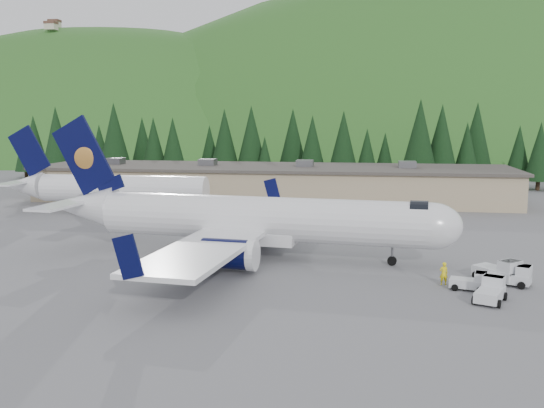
{
  "coord_description": "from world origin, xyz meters",
  "views": [
    {
      "loc": [
        9.1,
        -52.25,
        12.5
      ],
      "look_at": [
        0.0,
        6.0,
        4.0
      ],
      "focal_mm": 40.0,
      "sensor_mm": 36.0,
      "label": 1
    }
  ],
  "objects_px": {
    "baggage_tug_a": "(472,282)",
    "baggage_tug_d": "(500,272)",
    "second_airliner": "(103,188)",
    "terminal_building": "(272,183)",
    "baggage_tug_b": "(513,276)",
    "airliner": "(250,220)",
    "baggage_tug_c": "(491,291)",
    "ramp_worker": "(444,273)"
  },
  "relations": [
    {
      "from": "terminal_building",
      "to": "ramp_worker",
      "type": "xyz_separation_m",
      "value": [
        20.02,
        -44.66,
        -1.75
      ]
    },
    {
      "from": "baggage_tug_a",
      "to": "baggage_tug_b",
      "type": "bearing_deg",
      "value": 42.35
    },
    {
      "from": "baggage_tug_d",
      "to": "baggage_tug_c",
      "type": "bearing_deg",
      "value": -59.08
    },
    {
      "from": "baggage_tug_c",
      "to": "ramp_worker",
      "type": "relative_size",
      "value": 1.92
    },
    {
      "from": "baggage_tug_c",
      "to": "baggage_tug_d",
      "type": "relative_size",
      "value": 0.9
    },
    {
      "from": "airliner",
      "to": "baggage_tug_b",
      "type": "xyz_separation_m",
      "value": [
        21.27,
        -6.11,
        -2.67
      ]
    },
    {
      "from": "second_airliner",
      "to": "ramp_worker",
      "type": "bearing_deg",
      "value": -35.66
    },
    {
      "from": "airliner",
      "to": "baggage_tug_a",
      "type": "distance_m",
      "value": 19.84
    },
    {
      "from": "airliner",
      "to": "baggage_tug_b",
      "type": "relative_size",
      "value": 11.46
    },
    {
      "from": "baggage_tug_a",
      "to": "baggage_tug_b",
      "type": "xyz_separation_m",
      "value": [
        3.28,
        1.79,
        0.09
      ]
    },
    {
      "from": "airliner",
      "to": "terminal_building",
      "type": "relative_size",
      "value": 0.54
    },
    {
      "from": "second_airliner",
      "to": "baggage_tug_b",
      "type": "height_order",
      "value": "second_airliner"
    },
    {
      "from": "baggage_tug_c",
      "to": "baggage_tug_a",
      "type": "bearing_deg",
      "value": 41.15
    },
    {
      "from": "airliner",
      "to": "ramp_worker",
      "type": "bearing_deg",
      "value": -16.96
    },
    {
      "from": "second_airliner",
      "to": "baggage_tug_d",
      "type": "height_order",
      "value": "second_airliner"
    },
    {
      "from": "airliner",
      "to": "baggage_tug_d",
      "type": "relative_size",
      "value": 10.28
    },
    {
      "from": "baggage_tug_c",
      "to": "ramp_worker",
      "type": "distance_m",
      "value": 4.58
    },
    {
      "from": "baggage_tug_a",
      "to": "ramp_worker",
      "type": "bearing_deg",
      "value": 162.3
    },
    {
      "from": "baggage_tug_b",
      "to": "terminal_building",
      "type": "height_order",
      "value": "terminal_building"
    },
    {
      "from": "second_airliner",
      "to": "baggage_tug_c",
      "type": "bearing_deg",
      "value": -37.2
    },
    {
      "from": "ramp_worker",
      "to": "baggage_tug_b",
      "type": "bearing_deg",
      "value": 176.17
    },
    {
      "from": "airliner",
      "to": "baggage_tug_d",
      "type": "xyz_separation_m",
      "value": [
        20.49,
        -5.32,
        -2.56
      ]
    },
    {
      "from": "baggage_tug_d",
      "to": "ramp_worker",
      "type": "height_order",
      "value": "baggage_tug_d"
    },
    {
      "from": "airliner",
      "to": "baggage_tug_c",
      "type": "relative_size",
      "value": 11.41
    },
    {
      "from": "baggage_tug_a",
      "to": "ramp_worker",
      "type": "distance_m",
      "value": 2.2
    },
    {
      "from": "terminal_building",
      "to": "ramp_worker",
      "type": "relative_size",
      "value": 40.65
    },
    {
      "from": "airliner",
      "to": "terminal_building",
      "type": "height_order",
      "value": "airliner"
    },
    {
      "from": "baggage_tug_b",
      "to": "baggage_tug_c",
      "type": "relative_size",
      "value": 0.99
    },
    {
      "from": "baggage_tug_a",
      "to": "ramp_worker",
      "type": "xyz_separation_m",
      "value": [
        -1.86,
        1.14,
        0.25
      ]
    },
    {
      "from": "baggage_tug_a",
      "to": "baggage_tug_d",
      "type": "height_order",
      "value": "baggage_tug_d"
    },
    {
      "from": "airliner",
      "to": "baggage_tug_c",
      "type": "bearing_deg",
      "value": -23.27
    },
    {
      "from": "baggage_tug_a",
      "to": "airliner",
      "type": "bearing_deg",
      "value": 169.94
    },
    {
      "from": "second_airliner",
      "to": "airliner",
      "type": "bearing_deg",
      "value": -42.59
    },
    {
      "from": "baggage_tug_b",
      "to": "terminal_building",
      "type": "relative_size",
      "value": 0.05
    },
    {
      "from": "terminal_building",
      "to": "ramp_worker",
      "type": "bearing_deg",
      "value": -65.85
    },
    {
      "from": "baggage_tug_b",
      "to": "baggage_tug_d",
      "type": "relative_size",
      "value": 0.9
    },
    {
      "from": "baggage_tug_b",
      "to": "terminal_building",
      "type": "bearing_deg",
      "value": 142.42
    },
    {
      "from": "baggage_tug_d",
      "to": "ramp_worker",
      "type": "relative_size",
      "value": 2.13
    },
    {
      "from": "baggage_tug_c",
      "to": "baggage_tug_d",
      "type": "distance_m",
      "value": 5.42
    },
    {
      "from": "terminal_building",
      "to": "baggage_tug_d",
      "type": "distance_m",
      "value": 49.65
    },
    {
      "from": "second_airliner",
      "to": "terminal_building",
      "type": "bearing_deg",
      "value": 38.78
    },
    {
      "from": "terminal_building",
      "to": "ramp_worker",
      "type": "distance_m",
      "value": 48.97
    }
  ]
}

